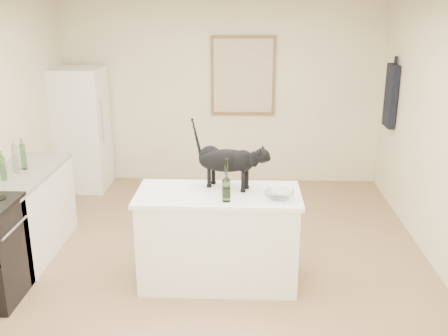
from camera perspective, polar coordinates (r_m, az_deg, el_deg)
floor at (r=5.31m, az=-1.58°, el=-11.03°), size 5.50×5.50×0.00m
wall_back at (r=7.50m, az=-0.24°, el=8.19°), size 4.50×0.00×4.50m
wall_front at (r=2.30m, az=-6.65°, el=-15.87°), size 4.50×0.00×4.50m
island_base at (r=4.93m, az=-0.61°, el=-7.82°), size 1.44×0.67×0.86m
island_top at (r=4.76m, az=-0.63°, el=-2.93°), size 1.50×0.70×0.04m
left_cabinets at (r=5.85m, az=-20.91°, el=-4.81°), size 0.60×1.40×0.86m
left_countertop at (r=5.70m, az=-21.41°, el=-0.63°), size 0.62×1.44×0.04m
fridge at (r=7.55m, az=-15.37°, el=4.11°), size 0.68×0.68×1.70m
artwork_frame at (r=7.43m, az=2.10°, el=10.03°), size 0.90×0.03×1.10m
artwork_canvas at (r=7.41m, az=2.10°, el=10.01°), size 0.82×0.00×1.02m
hanging_garment at (r=7.04m, az=17.76°, el=7.51°), size 0.08×0.34×0.80m
black_cat at (r=4.80m, az=0.31°, el=0.49°), size 0.70×0.42×0.47m
wine_bottle at (r=4.49m, az=0.25°, el=-1.63°), size 0.09×0.09×0.34m
glass_bowl at (r=4.63m, az=6.06°, el=-2.95°), size 0.31×0.31×0.06m
fridge_paper at (r=7.40m, az=-12.98°, el=7.39°), size 0.01×0.15×0.20m
counter_bottle_cluster at (r=5.63m, az=-21.92°, el=0.71°), size 0.12×0.40×0.29m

